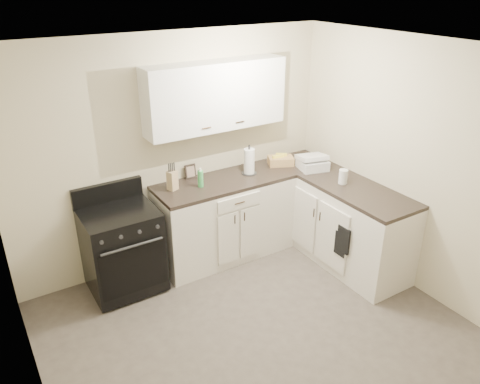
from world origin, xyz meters
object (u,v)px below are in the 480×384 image
paper_towel (249,161)px  wicker_basket (281,161)px  countertop_grill (313,164)px  stove (123,250)px  knife_block (172,180)px

paper_towel → wicker_basket: paper_towel is taller
wicker_basket → countertop_grill: countertop_grill is taller
stove → paper_towel: bearing=1.6°
paper_towel → wicker_basket: bearing=3.5°
paper_towel → stove: bearing=-178.4°
stove → wicker_basket: 2.07m
knife_block → paper_towel: bearing=-26.3°
paper_towel → wicker_basket: (0.46, 0.03, -0.10)m
knife_block → paper_towel: size_ratio=0.71×
stove → paper_towel: paper_towel is taller
wicker_basket → countertop_grill: (0.23, -0.30, 0.01)m
knife_block → countertop_grill: (1.61, -0.33, -0.05)m
paper_towel → countertop_grill: size_ratio=0.95×
stove → knife_block: 0.86m
countertop_grill → wicker_basket: bearing=142.1°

